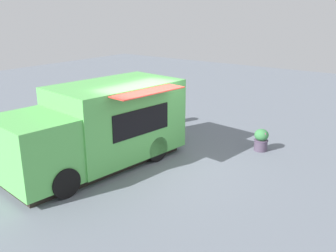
{
  "coord_description": "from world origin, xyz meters",
  "views": [
    {
      "loc": [
        6.04,
        -7.69,
        4.37
      ],
      "look_at": [
        -0.45,
        1.05,
        0.91
      ],
      "focal_mm": 39.75,
      "sensor_mm": 36.0,
      "label": 1
    }
  ],
  "objects_px": {
    "food_truck": "(99,128)",
    "trash_bin": "(170,113)",
    "planter_flowering_far": "(261,140)",
    "planter_flowering_near": "(143,106)"
  },
  "relations": [
    {
      "from": "food_truck",
      "to": "planter_flowering_near",
      "type": "relative_size",
      "value": 8.59
    },
    {
      "from": "trash_bin",
      "to": "planter_flowering_far",
      "type": "bearing_deg",
      "value": -9.27
    },
    {
      "from": "food_truck",
      "to": "trash_bin",
      "type": "xyz_separation_m",
      "value": [
        -0.78,
        4.52,
        -0.67
      ]
    },
    {
      "from": "food_truck",
      "to": "planter_flowering_near",
      "type": "distance_m",
      "value": 5.76
    },
    {
      "from": "planter_flowering_near",
      "to": "planter_flowering_far",
      "type": "relative_size",
      "value": 0.9
    },
    {
      "from": "planter_flowering_near",
      "to": "trash_bin",
      "type": "bearing_deg",
      "value": -15.68
    },
    {
      "from": "planter_flowering_near",
      "to": "planter_flowering_far",
      "type": "height_order",
      "value": "planter_flowering_far"
    },
    {
      "from": "planter_flowering_near",
      "to": "trash_bin",
      "type": "xyz_separation_m",
      "value": [
        1.87,
        -0.52,
        0.12
      ]
    },
    {
      "from": "planter_flowering_far",
      "to": "food_truck",
      "type": "bearing_deg",
      "value": -130.6
    },
    {
      "from": "food_truck",
      "to": "planter_flowering_near",
      "type": "bearing_deg",
      "value": 117.72
    }
  ]
}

